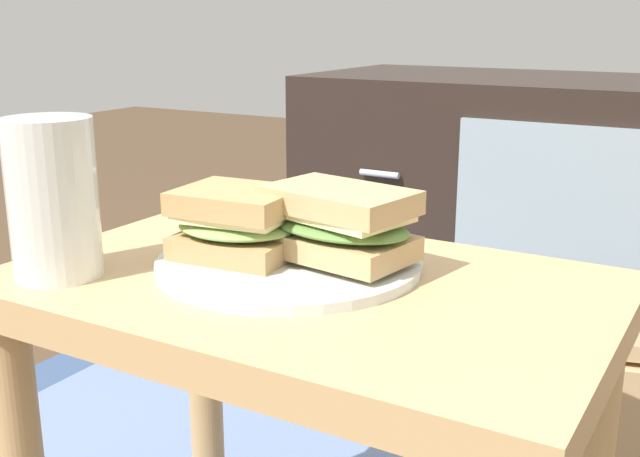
# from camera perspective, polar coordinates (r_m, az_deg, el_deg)

# --- Properties ---
(side_table) EXTENTS (0.56, 0.36, 0.46)m
(side_table) POSITION_cam_1_polar(r_m,az_deg,el_deg) (0.76, -1.01, -10.14)
(side_table) COLOR tan
(side_table) RESTS_ON ground
(tv_cabinet) EXTENTS (0.96, 0.46, 0.58)m
(tv_cabinet) POSITION_cam_1_polar(r_m,az_deg,el_deg) (1.63, 16.30, 0.32)
(tv_cabinet) COLOR black
(tv_cabinet) RESTS_ON ground
(area_rug) EXTENTS (1.22, 0.85, 0.01)m
(area_rug) POSITION_cam_1_polar(r_m,az_deg,el_deg) (1.31, -3.53, -16.41)
(area_rug) COLOR #384C72
(area_rug) RESTS_ON ground
(plate) EXTENTS (0.26, 0.26, 0.01)m
(plate) POSITION_cam_1_polar(r_m,az_deg,el_deg) (0.75, -2.29, -2.55)
(plate) COLOR silver
(plate) RESTS_ON side_table
(sandwich_front) EXTENTS (0.13, 0.11, 0.07)m
(sandwich_front) POSITION_cam_1_polar(r_m,az_deg,el_deg) (0.75, -5.92, 0.46)
(sandwich_front) COLOR tan
(sandwich_front) RESTS_ON plate
(sandwich_back) EXTENTS (0.16, 0.12, 0.07)m
(sandwich_back) POSITION_cam_1_polar(r_m,az_deg,el_deg) (0.73, 1.41, 0.41)
(sandwich_back) COLOR tan
(sandwich_back) RESTS_ON plate
(beer_glass) EXTENTS (0.08, 0.08, 0.15)m
(beer_glass) POSITION_cam_1_polar(r_m,az_deg,el_deg) (0.75, -19.02, 1.86)
(beer_glass) COLOR silver
(beer_glass) RESTS_ON side_table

